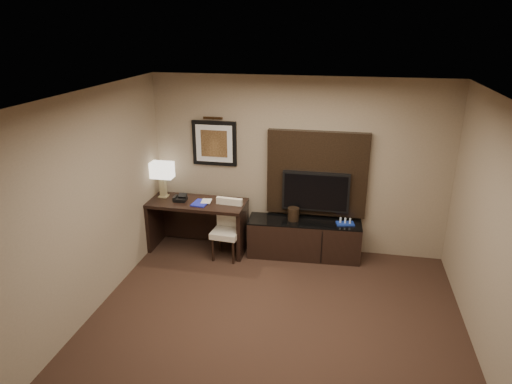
% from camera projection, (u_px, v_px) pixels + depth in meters
% --- Properties ---
extents(floor, '(4.50, 5.00, 0.01)m').
position_uv_depth(floor, '(268.00, 346.00, 5.11)').
color(floor, black).
rests_on(floor, ground).
extents(ceiling, '(4.50, 5.00, 0.01)m').
position_uv_depth(ceiling, '(271.00, 104.00, 4.17)').
color(ceiling, silver).
rests_on(ceiling, wall_back).
extents(wall_back, '(4.50, 0.01, 2.70)m').
position_uv_depth(wall_back, '(298.00, 166.00, 6.93)').
color(wall_back, gray).
rests_on(wall_back, floor).
extents(wall_left, '(0.01, 5.00, 2.70)m').
position_uv_depth(wall_left, '(70.00, 220.00, 5.06)').
color(wall_left, gray).
rests_on(wall_left, floor).
extents(wall_right, '(0.01, 5.00, 2.70)m').
position_uv_depth(wall_right, '(509.00, 259.00, 4.22)').
color(wall_right, gray).
rests_on(wall_right, floor).
extents(desk, '(1.52, 0.66, 0.81)m').
position_uv_depth(desk, '(198.00, 225.00, 7.18)').
color(desk, black).
rests_on(desk, floor).
extents(credenza, '(1.72, 0.56, 0.59)m').
position_uv_depth(credenza, '(304.00, 238.00, 7.00)').
color(credenza, black).
rests_on(credenza, floor).
extents(tv_wall_panel, '(1.50, 0.12, 1.30)m').
position_uv_depth(tv_wall_panel, '(317.00, 174.00, 6.85)').
color(tv_wall_panel, black).
rests_on(tv_wall_panel, wall_back).
extents(tv, '(1.00, 0.08, 0.60)m').
position_uv_depth(tv, '(316.00, 192.00, 6.85)').
color(tv, black).
rests_on(tv, tv_wall_panel).
extents(artwork, '(0.70, 0.04, 0.70)m').
position_uv_depth(artwork, '(214.00, 143.00, 7.05)').
color(artwork, black).
rests_on(artwork, wall_back).
extents(picture_light, '(0.04, 0.04, 0.30)m').
position_uv_depth(picture_light, '(213.00, 118.00, 6.88)').
color(picture_light, '#3D2713').
rests_on(picture_light, wall_back).
extents(desk_chair, '(0.44, 0.50, 0.85)m').
position_uv_depth(desk_chair, '(226.00, 232.00, 6.90)').
color(desk_chair, beige).
rests_on(desk_chair, floor).
extents(table_lamp, '(0.43, 0.33, 0.62)m').
position_uv_depth(table_lamp, '(162.00, 178.00, 7.13)').
color(table_lamp, tan).
rests_on(table_lamp, desk).
extents(desk_phone, '(0.20, 0.18, 0.10)m').
position_uv_depth(desk_phone, '(180.00, 198.00, 7.05)').
color(desk_phone, black).
rests_on(desk_phone, desk).
extents(blue_folder, '(0.25, 0.31, 0.02)m').
position_uv_depth(blue_folder, '(201.00, 203.00, 6.96)').
color(blue_folder, '#1A22AD').
rests_on(blue_folder, desk).
extents(book, '(0.15, 0.04, 0.21)m').
position_uv_depth(book, '(201.00, 196.00, 6.99)').
color(book, tan).
rests_on(book, desk).
extents(ice_bucket, '(0.18, 0.18, 0.20)m').
position_uv_depth(ice_bucket, '(293.00, 214.00, 6.89)').
color(ice_bucket, black).
rests_on(ice_bucket, credenza).
extents(minibar_tray, '(0.29, 0.21, 0.09)m').
position_uv_depth(minibar_tray, '(345.00, 221.00, 6.77)').
color(minibar_tray, navy).
rests_on(minibar_tray, credenza).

